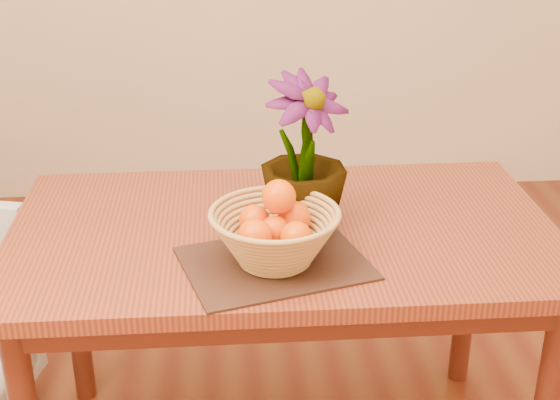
{
  "coord_description": "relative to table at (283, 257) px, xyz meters",
  "views": [
    {
      "loc": [
        -0.15,
        -1.48,
        1.64
      ],
      "look_at": [
        -0.02,
        0.16,
        0.89
      ],
      "focal_mm": 50.0,
      "sensor_mm": 36.0,
      "label": 1
    }
  ],
  "objects": [
    {
      "name": "table",
      "position": [
        0.0,
        0.0,
        0.0
      ],
      "size": [
        1.4,
        0.8,
        0.75
      ],
      "color": "maroon",
      "rests_on": "floor"
    },
    {
      "name": "placemat",
      "position": [
        -0.04,
        -0.2,
        0.09
      ],
      "size": [
        0.48,
        0.41,
        0.01
      ],
      "primitive_type": "cube",
      "rotation": [
        0.0,
        0.0,
        0.28
      ],
      "color": "#361C13",
      "rests_on": "table"
    },
    {
      "name": "wicker_basket",
      "position": [
        -0.04,
        -0.2,
        0.16
      ],
      "size": [
        0.3,
        0.3,
        0.12
      ],
      "color": "tan",
      "rests_on": "placemat"
    },
    {
      "name": "orange_pile",
      "position": [
        -0.03,
        -0.19,
        0.2
      ],
      "size": [
        0.18,
        0.17,
        0.14
      ],
      "rotation": [
        0.0,
        0.0,
        0.14
      ],
      "color": "#EE4403",
      "rests_on": "wicker_basket"
    },
    {
      "name": "potted_plant",
      "position": [
        0.05,
        0.0,
        0.28
      ],
      "size": [
        0.31,
        0.31,
        0.39
      ],
      "primitive_type": "imported",
      "rotation": [
        0.0,
        0.0,
        0.58
      ],
      "color": "#1D4614",
      "rests_on": "table"
    }
  ]
}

